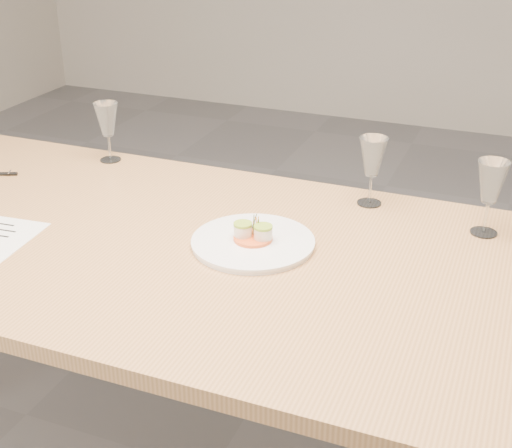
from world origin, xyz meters
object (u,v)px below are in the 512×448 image
at_px(wine_glass_0, 107,121).
at_px(wine_glass_2, 491,184).
at_px(dinner_plate, 253,241).
at_px(wine_glass_1, 373,158).
at_px(dining_table, 205,270).

height_order(wine_glass_0, wine_glass_2, wine_glass_2).
bearing_deg(dinner_plate, wine_glass_1, 59.77).
distance_m(dining_table, wine_glass_2, 0.75).
xyz_separation_m(wine_glass_1, wine_glass_2, (0.32, -0.07, 0.00)).
bearing_deg(wine_glass_2, dinner_plate, -151.62).
height_order(dinner_plate, wine_glass_2, wine_glass_2).
relative_size(dinner_plate, wine_glass_0, 1.61).
relative_size(dining_table, wine_glass_0, 12.61).
xyz_separation_m(dinner_plate, wine_glass_1, (0.21, 0.35, 0.12)).
height_order(wine_glass_1, wine_glass_2, wine_glass_2).
relative_size(wine_glass_0, wine_glass_2, 0.97).
xyz_separation_m(dining_table, wine_glass_2, (0.64, 0.33, 0.21)).
bearing_deg(dining_table, wine_glass_1, 51.64).
distance_m(dining_table, wine_glass_0, 0.72).
distance_m(dining_table, dinner_plate, 0.15).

